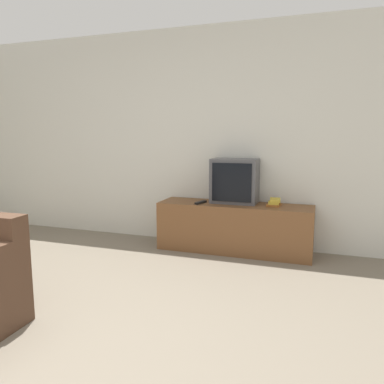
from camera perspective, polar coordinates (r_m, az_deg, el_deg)
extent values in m
cube|color=silver|center=(4.74, -2.90, 8.30)|extent=(9.00, 0.06, 2.60)
cube|color=brown|center=(4.34, 6.46, -5.42)|extent=(1.74, 0.46, 0.55)
cube|color=#4C4C51|center=(4.33, 6.51, 1.70)|extent=(0.53, 0.30, 0.51)
cube|color=black|center=(4.18, 6.04, 1.45)|extent=(0.45, 0.01, 0.43)
cube|color=#995623|center=(4.24, 12.35, -1.93)|extent=(0.15, 0.16, 0.02)
cube|color=gold|center=(4.23, 12.34, -1.59)|extent=(0.13, 0.16, 0.03)
cube|color=gold|center=(4.24, 12.56, -1.20)|extent=(0.13, 0.19, 0.03)
cube|color=black|center=(4.29, 1.33, -1.59)|extent=(0.09, 0.20, 0.02)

